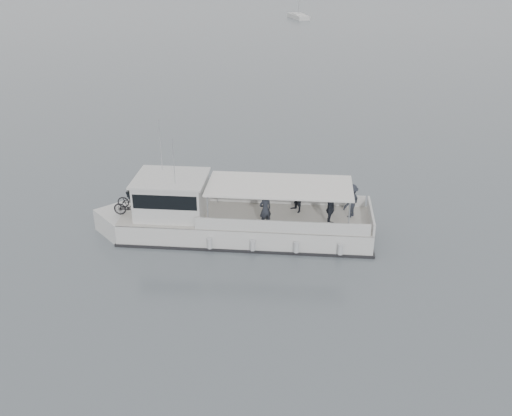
# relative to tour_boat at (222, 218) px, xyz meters

# --- Properties ---
(ground) EXTENTS (1400.00, 1400.00, 0.00)m
(ground) POSITION_rel_tour_boat_xyz_m (-4.48, -2.81, -0.96)
(ground) COLOR #545D63
(ground) RESTS_ON ground
(tour_boat) EXTENTS (14.07, 4.01, 5.87)m
(tour_boat) POSITION_rel_tour_boat_xyz_m (0.00, 0.00, 0.00)
(tour_boat) COLOR silver
(tour_boat) RESTS_ON ground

